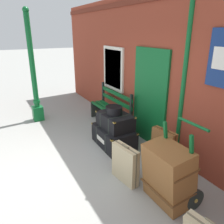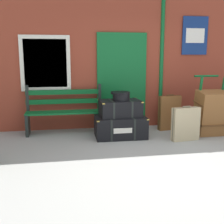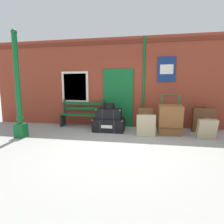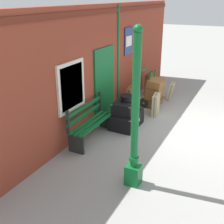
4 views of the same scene
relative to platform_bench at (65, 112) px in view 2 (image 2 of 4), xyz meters
The scene contains 10 objects.
ground_plane 2.69m from the platform_bench, 54.57° to the right, with size 60.00×60.00×0.00m, color gray.
brick_facade 1.96m from the platform_bench, 16.02° to the left, with size 10.40×0.35×3.20m.
platform_bench is the anchor object (origin of this frame).
steamer_trunk_base 1.23m from the platform_bench, 25.52° to the right, with size 1.02×0.67×0.43m.
steamer_trunk_middle 1.20m from the platform_bench, 24.09° to the right, with size 0.83×0.58×0.33m.
round_hatbox 1.28m from the platform_bench, 25.04° to the right, with size 0.37×0.35×0.18m.
porters_trolley 3.05m from the platform_bench, ahead, with size 0.71×0.56×1.20m.
large_brown_trunk 3.07m from the platform_bench, 12.64° to the right, with size 0.70×0.54×0.92m.
suitcase_caramel 2.27m from the platform_bench, ahead, with size 0.51×0.21×0.79m.
suitcase_tan 2.48m from the platform_bench, 22.84° to the right, with size 0.56×0.23×0.68m.
Camera 2 is at (-1.57, -3.87, 1.63)m, focal length 46.32 mm.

